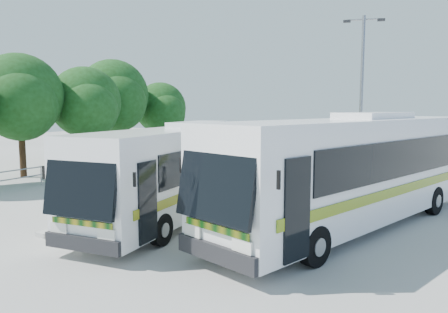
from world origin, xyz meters
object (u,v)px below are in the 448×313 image
Objects in this scene: coach_main at (187,167)px; tree_far_e at (161,108)px; tree_far_c at (86,102)px; tree_far_d at (114,95)px; coach_adjacent at (356,168)px; lamppost at (361,90)px; tree_far_b at (20,96)px.

tree_far_e is at bearing 123.97° from coach_main.
tree_far_d reaches higher than tree_far_c.
coach_adjacent is at bearing 6.10° from coach_main.
lamppost is at bearing 6.04° from tree_far_d.
tree_far_e is 16.37m from lamppost.
coach_main is 1.32× the size of lamppost.
tree_far_c is at bearing -86.46° from tree_far_e.
coach_main is at bearing -123.17° from lamppost.
tree_far_b reaches higher than tree_far_c.
tree_far_c is 13.79m from coach_main.
tree_far_b is 18.98m from lamppost.
lamppost is at bearing -9.60° from tree_far_e.
lamppost is (16.79, 1.78, 0.12)m from tree_far_d.
tree_far_b reaches higher than coach_main.
coach_adjacent is at bearing -3.32° from tree_far_b.
tree_far_e is 0.50× the size of coach_main.
tree_far_d is 4.65m from tree_far_e.
coach_main is 12.73m from lamppost.
tree_far_c is 0.73× the size of lamppost.
tree_far_c is at bearing -176.87° from lamppost.
coach_main is at bearing -37.22° from tree_far_d.
lamppost is (16.11, -2.72, 1.04)m from tree_far_e.
tree_far_e is at bearing 154.19° from lamppost.
tree_far_e is 0.45× the size of coach_adjacent.
coach_adjacent is (18.74, -1.09, -2.61)m from tree_far_b.
tree_far_d is (-0.30, 7.60, 0.25)m from tree_far_b.
tree_far_c is at bearing 77.09° from tree_far_b.
coach_main is at bearing -10.63° from tree_far_b.
tree_far_b is 1.17× the size of tree_far_e.
coach_main is at bearing -27.78° from tree_far_c.
coach_main is at bearing -150.93° from coach_adjacent.
tree_far_c is 0.88× the size of tree_far_d.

